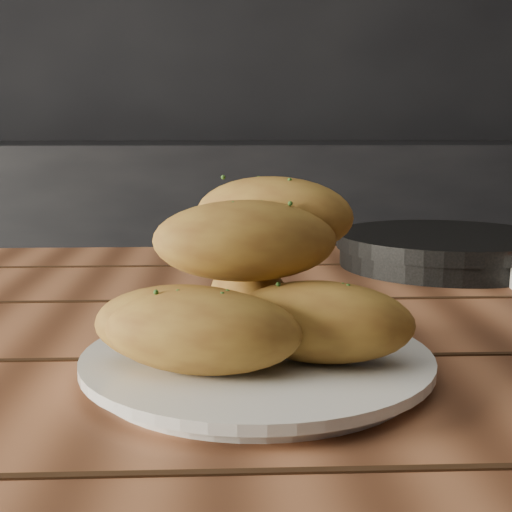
{
  "coord_description": "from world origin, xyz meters",
  "views": [
    {
      "loc": [
        0.28,
        -0.16,
        0.94
      ],
      "look_at": [
        0.3,
        0.38,
        0.84
      ],
      "focal_mm": 50.0,
      "sensor_mm": 36.0,
      "label": 1
    }
  ],
  "objects_px": {
    "table": "(427,410)",
    "skillet": "(447,249)",
    "plate": "(257,363)",
    "bread_rolls": "(247,289)"
  },
  "relations": [
    {
      "from": "skillet",
      "to": "table",
      "type": "bearing_deg",
      "value": -109.88
    },
    {
      "from": "table",
      "to": "bread_rolls",
      "type": "height_order",
      "value": "bread_rolls"
    },
    {
      "from": "table",
      "to": "plate",
      "type": "xyz_separation_m",
      "value": [
        -0.18,
        -0.14,
        0.1
      ]
    },
    {
      "from": "plate",
      "to": "skillet",
      "type": "bearing_deg",
      "value": 56.94
    },
    {
      "from": "plate",
      "to": "skillet",
      "type": "distance_m",
      "value": 0.52
    },
    {
      "from": "table",
      "to": "plate",
      "type": "distance_m",
      "value": 0.25
    },
    {
      "from": "table",
      "to": "skillet",
      "type": "relative_size",
      "value": 3.72
    },
    {
      "from": "table",
      "to": "plate",
      "type": "bearing_deg",
      "value": -141.17
    },
    {
      "from": "table",
      "to": "skillet",
      "type": "distance_m",
      "value": 0.33
    },
    {
      "from": "bread_rolls",
      "to": "table",
      "type": "bearing_deg",
      "value": 38.59
    }
  ]
}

